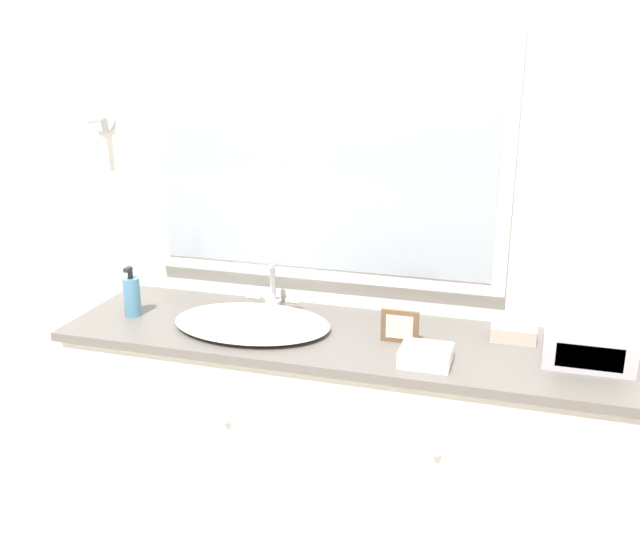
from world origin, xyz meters
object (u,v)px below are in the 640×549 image
sink_basin (253,322)px  appliance_box (588,349)px  soap_bottle (132,296)px  picture_frame (400,327)px

sink_basin → appliance_box: sink_basin is taller
sink_basin → appliance_box: bearing=-0.0°
soap_bottle → sink_basin: bearing=2.1°
soap_bottle → appliance_box: (1.50, 0.02, -0.02)m
sink_basin → soap_bottle: size_ratio=3.01×
sink_basin → picture_frame: 0.50m
sink_basin → picture_frame: bearing=1.5°
picture_frame → appliance_box: bearing=-1.4°
appliance_box → picture_frame: same height
picture_frame → soap_bottle: bearing=-178.2°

